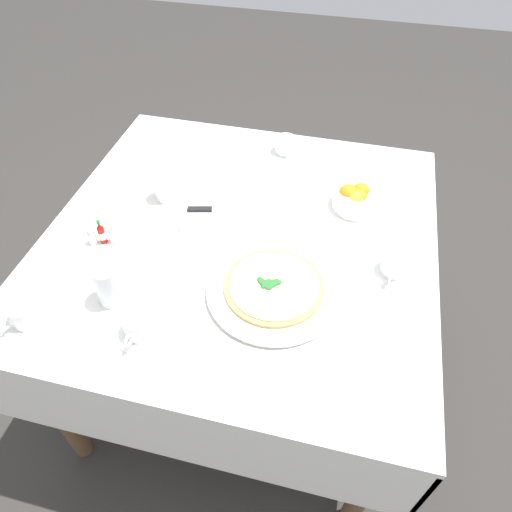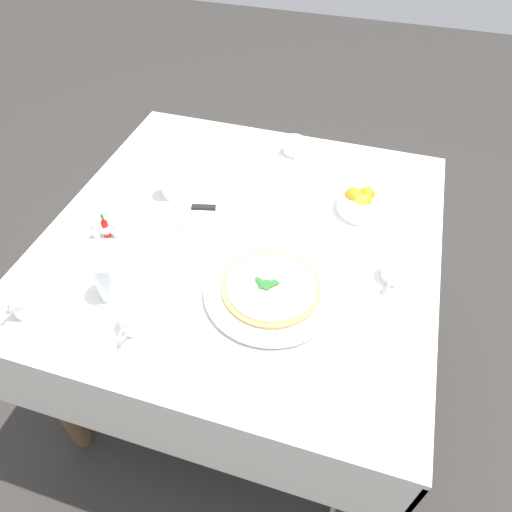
# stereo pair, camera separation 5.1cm
# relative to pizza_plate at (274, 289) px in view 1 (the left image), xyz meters

# --- Properties ---
(ground_plane) EXTENTS (8.00, 8.00, 0.00)m
(ground_plane) POSITION_rel_pizza_plate_xyz_m (-0.14, 0.20, -0.76)
(ground_plane) COLOR #33302D
(dining_table) EXTENTS (1.14, 1.14, 0.75)m
(dining_table) POSITION_rel_pizza_plate_xyz_m (-0.14, 0.20, -0.14)
(dining_table) COLOR white
(dining_table) RESTS_ON ground_plane
(pizza_plate) EXTENTS (0.36, 0.36, 0.02)m
(pizza_plate) POSITION_rel_pizza_plate_xyz_m (0.00, 0.00, 0.00)
(pizza_plate) COLOR white
(pizza_plate) RESTS_ON dining_table
(pizza) EXTENTS (0.26, 0.26, 0.02)m
(pizza) POSITION_rel_pizza_plate_xyz_m (-0.00, -0.00, 0.01)
(pizza) COLOR #DBAD60
(pizza) RESTS_ON pizza_plate
(coffee_cup_near_right) EXTENTS (0.13, 0.13, 0.07)m
(coffee_cup_near_right) POSITION_rel_pizza_plate_xyz_m (-0.57, -0.24, 0.02)
(coffee_cup_near_right) COLOR white
(coffee_cup_near_right) RESTS_ON dining_table
(coffee_cup_far_left) EXTENTS (0.13, 0.13, 0.06)m
(coffee_cup_far_left) POSITION_rel_pizza_plate_xyz_m (-0.10, 0.64, 0.02)
(coffee_cup_far_left) COLOR white
(coffee_cup_far_left) RESTS_ON dining_table
(coffee_cup_right_edge) EXTENTS (0.13, 0.13, 0.06)m
(coffee_cup_right_edge) POSITION_rel_pizza_plate_xyz_m (-0.29, -0.20, 0.02)
(coffee_cup_right_edge) COLOR white
(coffee_cup_right_edge) RESTS_ON dining_table
(coffee_cup_back_corner) EXTENTS (0.13, 0.13, 0.06)m
(coffee_cup_back_corner) POSITION_rel_pizza_plate_xyz_m (0.30, 0.14, 0.02)
(coffee_cup_back_corner) COLOR white
(coffee_cup_back_corner) RESTS_ON dining_table
(water_glass_left_edge) EXTENTS (0.07, 0.07, 0.10)m
(water_glass_left_edge) POSITION_rel_pizza_plate_xyz_m (-0.42, 0.30, 0.04)
(water_glass_left_edge) COLOR white
(water_glass_left_edge) RESTS_ON dining_table
(water_glass_near_left) EXTENTS (0.08, 0.08, 0.12)m
(water_glass_near_left) POSITION_rel_pizza_plate_xyz_m (-0.40, -0.12, 0.04)
(water_glass_near_left) COLOR white
(water_glass_near_left) RESTS_ON dining_table
(napkin_folded) EXTENTS (0.25, 0.20, 0.02)m
(napkin_folded) POSITION_rel_pizza_plate_xyz_m (-0.24, 0.26, -0.00)
(napkin_folded) COLOR white
(napkin_folded) RESTS_ON dining_table
(dinner_knife) EXTENTS (0.19, 0.07, 0.01)m
(dinner_knife) POSITION_rel_pizza_plate_xyz_m (-0.24, 0.26, 0.01)
(dinner_knife) COLOR silver
(dinner_knife) RESTS_ON napkin_folded
(citrus_bowl) EXTENTS (0.15, 0.15, 0.07)m
(citrus_bowl) POSITION_rel_pizza_plate_xyz_m (0.18, 0.41, 0.02)
(citrus_bowl) COLOR white
(citrus_bowl) RESTS_ON dining_table
(hot_sauce_bottle) EXTENTS (0.02, 0.02, 0.08)m
(hot_sauce_bottle) POSITION_rel_pizza_plate_xyz_m (-0.52, 0.07, 0.02)
(hot_sauce_bottle) COLOR #B7140F
(hot_sauce_bottle) RESTS_ON dining_table
(salt_shaker) EXTENTS (0.03, 0.03, 0.06)m
(salt_shaker) POSITION_rel_pizza_plate_xyz_m (-0.49, 0.08, 0.01)
(salt_shaker) COLOR white
(salt_shaker) RESTS_ON dining_table
(pepper_shaker) EXTENTS (0.03, 0.03, 0.06)m
(pepper_shaker) POSITION_rel_pizza_plate_xyz_m (-0.55, 0.06, 0.01)
(pepper_shaker) COLOR white
(pepper_shaker) RESTS_ON dining_table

